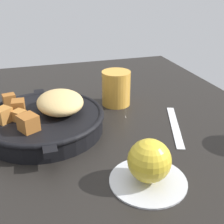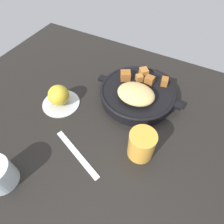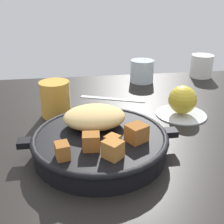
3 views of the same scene
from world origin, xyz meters
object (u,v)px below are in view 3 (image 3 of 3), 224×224
at_px(water_glass_short, 142,71).
at_px(red_apple, 183,100).
at_px(butter_knife, 112,99).
at_px(ceramic_mug_white, 201,66).
at_px(cast_iron_skillet, 100,139).
at_px(juice_glass_amber, 55,99).

bearing_deg(water_glass_short, red_apple, -83.60).
height_order(red_apple, butter_knife, red_apple).
height_order(red_apple, water_glass_short, same).
xyz_separation_m(butter_knife, ceramic_mug_white, (0.35, 0.17, 0.04)).
bearing_deg(cast_iron_skillet, water_glass_short, 65.96).
distance_m(cast_iron_skillet, juice_glass_amber, 0.20).
distance_m(butter_knife, juice_glass_amber, 0.18).
bearing_deg(butter_knife, juice_glass_amber, -129.27).
xyz_separation_m(cast_iron_skillet, juice_glass_amber, (-0.09, 0.18, 0.01)).
bearing_deg(ceramic_mug_white, juice_glass_amber, -152.31).
bearing_deg(red_apple, butter_knife, 139.67).
xyz_separation_m(butter_knife, juice_glass_amber, (-0.15, -0.09, 0.04)).
height_order(butter_knife, ceramic_mug_white, ceramic_mug_white).
height_order(cast_iron_skillet, ceramic_mug_white, same).
bearing_deg(red_apple, cast_iron_skillet, -147.23).
relative_size(red_apple, juice_glass_amber, 0.80).
bearing_deg(cast_iron_skillet, ceramic_mug_white, 47.32).
xyz_separation_m(cast_iron_skillet, ceramic_mug_white, (0.41, 0.44, 0.01)).
height_order(ceramic_mug_white, water_glass_short, ceramic_mug_white).
bearing_deg(butter_knife, ceramic_mug_white, 47.92).
relative_size(red_apple, water_glass_short, 0.88).
height_order(juice_glass_amber, water_glass_short, juice_glass_amber).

